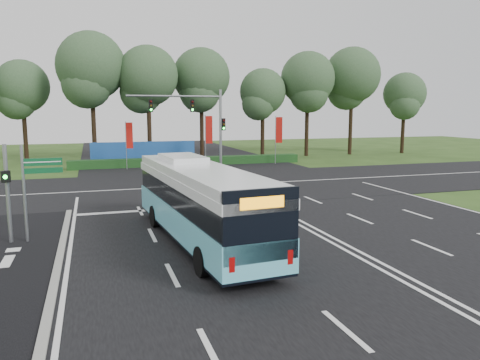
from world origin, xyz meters
The scene contains 14 objects.
ground centered at (0.00, 0.00, 0.00)m, with size 120.00×120.00×0.00m, color #294517.
road_main centered at (0.00, 0.00, 0.02)m, with size 20.00×120.00×0.04m, color black.
road_cross centered at (0.00, 12.00, 0.03)m, with size 120.00×14.00×0.05m, color black.
kerb_strip centered at (-10.10, -3.00, 0.06)m, with size 0.25×18.00×0.12m, color gray.
city_bus centered at (-4.92, -1.65, 1.65)m, with size 3.34×11.60×3.28m.
pedestrian_signal centered at (-12.04, 0.55, 2.15)m, with size 0.37×0.44×3.93m.
street_sign centered at (-11.11, 0.53, 2.46)m, with size 1.51×0.15×3.88m.
banner_flag_left centered at (-5.71, 22.96, 2.79)m, with size 0.63×0.07×4.26m.
banner_flag_mid centered at (1.62, 23.59, 3.12)m, with size 0.71×0.09×4.80m.
banner_flag_right centered at (8.53, 23.18, 3.04)m, with size 0.67×0.24×4.67m.
traffic_light_gantry centered at (0.21, 20.50, 4.66)m, with size 8.41×0.28×7.00m.
hedge centered at (0.00, 24.50, 0.40)m, with size 22.00×1.20×0.80m, color #133414.
blue_hoarding centered at (-4.00, 27.00, 1.10)m, with size 10.00×0.30×2.20m, color #1C4E9C.
eucalyptus_row centered at (2.37, 30.36, 8.60)m, with size 54.33×9.27×12.86m.
Camera 1 is at (-8.86, -19.18, 5.20)m, focal length 35.00 mm.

